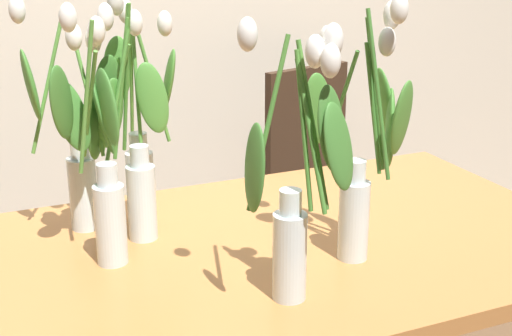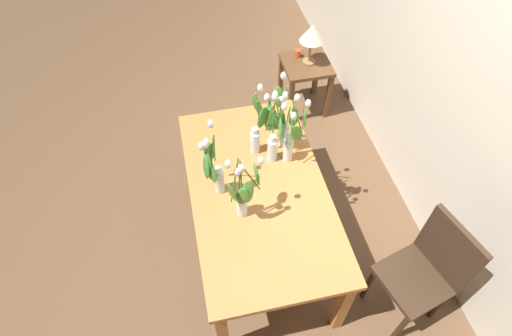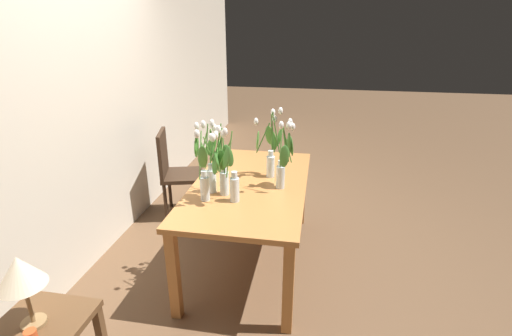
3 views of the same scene
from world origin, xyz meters
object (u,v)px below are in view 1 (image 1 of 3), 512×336
object	(u,v)px
tulip_vase_0	(301,193)
tulip_vase_1	(363,158)
dining_table	(259,281)
tulip_vase_2	(138,128)
dining_chair	(323,173)
tulip_vase_3	(97,180)
tulip_vase_4	(123,147)
tulip_vase_5	(78,158)

from	to	relation	value
tulip_vase_0	tulip_vase_1	bearing A→B (deg)	31.73
dining_table	tulip_vase_0	distance (m)	0.42
dining_table	tulip_vase_2	size ratio (longest dim) A/B	2.82
tulip_vase_1	tulip_vase_2	size ratio (longest dim) A/B	1.03
tulip_vase_2	tulip_vase_1	bearing A→B (deg)	-45.73
tulip_vase_0	tulip_vase_2	world-z (taller)	tulip_vase_2
dining_chair	tulip_vase_3	bearing A→B (deg)	-140.29
tulip_vase_2	tulip_vase_4	size ratio (longest dim) A/B	0.98
dining_table	tulip_vase_3	size ratio (longest dim) A/B	2.85
dining_table	tulip_vase_1	size ratio (longest dim) A/B	2.74
tulip_vase_5	tulip_vase_1	bearing A→B (deg)	-35.41
tulip_vase_0	tulip_vase_1	size ratio (longest dim) A/B	0.96
tulip_vase_0	tulip_vase_3	bearing A→B (deg)	132.04
tulip_vase_3	tulip_vase_5	size ratio (longest dim) A/B	1.00
tulip_vase_3	tulip_vase_4	world-z (taller)	tulip_vase_4
tulip_vase_0	dining_chair	size ratio (longest dim) A/B	0.60
tulip_vase_2	tulip_vase_5	world-z (taller)	tulip_vase_2
tulip_vase_2	tulip_vase_5	xyz separation A→B (m)	(-0.15, -0.02, -0.05)
tulip_vase_3	tulip_vase_5	xyz separation A→B (m)	(-0.01, 0.18, 0.00)
tulip_vase_0	tulip_vase_5	bearing A→B (deg)	121.55
tulip_vase_1	tulip_vase_5	world-z (taller)	tulip_vase_1
tulip_vase_0	tulip_vase_1	distance (m)	0.26
tulip_vase_4	dining_chair	distance (m)	1.32
tulip_vase_1	tulip_vase_4	xyz separation A→B (m)	(-0.45, 0.30, -0.00)
tulip_vase_4	tulip_vase_5	xyz separation A→B (m)	(-0.09, 0.09, -0.04)
tulip_vase_5	dining_chair	distance (m)	1.32
tulip_vase_5	dining_chair	bearing A→B (deg)	33.32
tulip_vase_1	tulip_vase_5	distance (m)	0.67
dining_table	tulip_vase_4	world-z (taller)	tulip_vase_4
tulip_vase_1	tulip_vase_5	size ratio (longest dim) A/B	1.04
dining_chair	tulip_vase_0	bearing A→B (deg)	-120.96
tulip_vase_0	tulip_vase_1	world-z (taller)	tulip_vase_1
tulip_vase_0	tulip_vase_5	distance (m)	0.62
tulip_vase_5	dining_chair	xyz separation A→B (m)	(1.05, 0.69, -0.40)
dining_table	tulip_vase_4	bearing A→B (deg)	149.27
tulip_vase_2	dining_chair	distance (m)	1.21
tulip_vase_1	tulip_vase_3	bearing A→B (deg)	158.50
tulip_vase_3	dining_chair	bearing A→B (deg)	39.71
dining_chair	tulip_vase_4	bearing A→B (deg)	-140.88
dining_table	tulip_vase_2	distance (m)	0.47
tulip_vase_1	dining_table	bearing A→B (deg)	143.96
tulip_vase_0	dining_chair	world-z (taller)	tulip_vase_0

